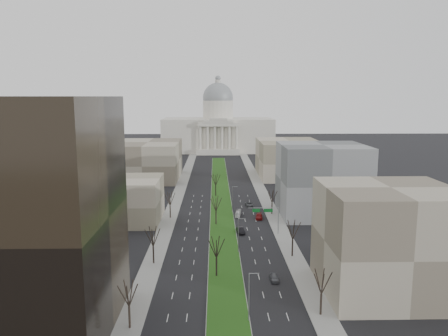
{
  "coord_description": "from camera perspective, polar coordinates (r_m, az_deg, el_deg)",
  "views": [
    {
      "loc": [
        -2.23,
        -52.86,
        39.97
      ],
      "look_at": [
        1.07,
        106.71,
        13.76
      ],
      "focal_mm": 35.0,
      "sensor_mm": 36.0,
      "label": 1
    }
  ],
  "objects": [
    {
      "name": "building_glass_tower",
      "position": [
        81.41,
        -26.57,
        -5.88
      ],
      "size": [
        34.0,
        30.0,
        40.0
      ],
      "primitive_type": "cube",
      "color": "black",
      "rests_on": "ground"
    },
    {
      "name": "streetlamp_median_a",
      "position": [
        81.12,
        3.3,
        -16.38
      ],
      "size": [
        1.9,
        0.2,
        9.16
      ],
      "color": "gray",
      "rests_on": "ground"
    },
    {
      "name": "car_black",
      "position": [
        130.38,
        2.16,
        -8.14
      ],
      "size": [
        2.66,
        5.42,
        1.71
      ],
      "primitive_type": "imported",
      "rotation": [
        0.0,
        0.0,
        0.17
      ],
      "color": "black",
      "rests_on": "ground"
    },
    {
      "name": "tree_median_b",
      "position": [
        136.89,
        -1.06,
        -4.61
      ],
      "size": [
        5.4,
        5.4,
        9.72
      ],
      "color": "black",
      "rests_on": "ground"
    },
    {
      "name": "streetlamp_median_b",
      "position": [
        113.6,
        1.92,
        -8.71
      ],
      "size": [
        1.9,
        0.2,
        9.16
      ],
      "color": "gray",
      "rests_on": "ground"
    },
    {
      "name": "car_grey_near",
      "position": [
        99.22,
        6.58,
        -14.04
      ],
      "size": [
        1.73,
        4.27,
        1.45
      ],
      "primitive_type": "imported",
      "rotation": [
        0.0,
        0.0,
        0.0
      ],
      "color": "#515359",
      "rests_on": "ground"
    },
    {
      "name": "tree_right_far",
      "position": [
        149.93,
        6.3,
        -3.62
      ],
      "size": [
        5.04,
        5.04,
        9.07
      ],
      "color": "black",
      "rests_on": "ground"
    },
    {
      "name": "tree_left_near",
      "position": [
        79.73,
        -12.36,
        -15.64
      ],
      "size": [
        5.1,
        5.1,
        9.18
      ],
      "color": "black",
      "rests_on": "ground"
    },
    {
      "name": "building_far_right",
      "position": [
        223.17,
        8.43,
        1.25
      ],
      "size": [
        30.0,
        40.0,
        18.0
      ],
      "primitive_type": "cube",
      "color": "gray",
      "rests_on": "ground"
    },
    {
      "name": "box_van",
      "position": [
        148.2,
        1.86,
        -5.96
      ],
      "size": [
        2.51,
        6.66,
        1.81
      ],
      "primitive_type": "imported",
      "rotation": [
        0.0,
        0.0,
        -0.16
      ],
      "color": "white",
      "rests_on": "ground"
    },
    {
      "name": "capitol",
      "position": [
        323.32,
        -0.79,
        5.13
      ],
      "size": [
        80.0,
        46.0,
        55.0
      ],
      "color": "beige",
      "rests_on": "ground"
    },
    {
      "name": "mast_arm_signs",
      "position": [
        128.43,
        5.92,
        -6.01
      ],
      "size": [
        9.12,
        0.24,
        8.09
      ],
      "color": "gray",
      "rests_on": "ground"
    },
    {
      "name": "building_tan_right",
      "position": [
        96.34,
        20.58,
        -8.79
      ],
      "size": [
        26.0,
        24.0,
        22.0
      ],
      "primitive_type": "cube",
      "color": "#786D5C",
      "rests_on": "ground"
    },
    {
      "name": "tree_median_a",
      "position": [
        98.54,
        -1.0,
        -10.22
      ],
      "size": [
        5.4,
        5.4,
        9.72
      ],
      "color": "black",
      "rests_on": "ground"
    },
    {
      "name": "building_far_left",
      "position": [
        217.58,
        -9.84,
        1.0
      ],
      "size": [
        30.0,
        40.0,
        18.0
      ],
      "primitive_type": "cube",
      "color": "#786D5C",
      "rests_on": "ground"
    },
    {
      "name": "streetlamp_median_c",
      "position": [
        152.1,
        1.11,
        -4.04
      ],
      "size": [
        1.9,
        0.2,
        9.16
      ],
      "color": "gray",
      "rests_on": "ground"
    },
    {
      "name": "car_grey_far",
      "position": [
        161.41,
        3.32,
        -4.77
      ],
      "size": [
        2.76,
        5.32,
        1.43
      ],
      "primitive_type": "imported",
      "rotation": [
        0.0,
        0.0,
        0.08
      ],
      "color": "#4E5156",
      "rests_on": "ground"
    },
    {
      "name": "tree_median_c",
      "position": [
        175.97,
        -1.09,
        -1.48
      ],
      "size": [
        5.4,
        5.4,
        9.72
      ],
      "color": "black",
      "rests_on": "ground"
    },
    {
      "name": "tree_right_near",
      "position": [
        84.19,
        12.65,
        -14.2
      ],
      "size": [
        5.16,
        5.16,
        9.29
      ],
      "color": "black",
      "rests_on": "ground"
    },
    {
      "name": "tree_left_mid",
      "position": [
        107.16,
        -9.26,
        -8.72
      ],
      "size": [
        5.4,
        5.4,
        9.72
      ],
      "color": "black",
      "rests_on": "ground"
    },
    {
      "name": "sidewalk_left",
      "position": [
        153.9,
        -6.87,
        -5.77
      ],
      "size": [
        5.0,
        330.0,
        0.15
      ],
      "primitive_type": "cube",
      "color": "gray",
      "rests_on": "ground"
    },
    {
      "name": "tree_left_far",
      "position": [
        145.47,
        -7.08,
        -3.91
      ],
      "size": [
        5.28,
        5.28,
        9.5
      ],
      "color": "black",
      "rests_on": "ground"
    },
    {
      "name": "building_beige_left",
      "position": [
        145.04,
        -13.43,
        -4.07
      ],
      "size": [
        26.0,
        22.0,
        14.0
      ],
      "primitive_type": "cube",
      "color": "gray",
      "rests_on": "ground"
    },
    {
      "name": "ground",
      "position": [
        177.43,
        -0.44,
        -3.69
      ],
      "size": [
        600.0,
        600.0,
        0.0
      ],
      "primitive_type": "plane",
      "color": "black",
      "rests_on": "ground"
    },
    {
      "name": "building_grey_right",
      "position": [
        151.92,
        12.64,
        -1.51
      ],
      "size": [
        28.0,
        26.0,
        24.0
      ],
      "primitive_type": "cube",
      "color": "slate",
      "rests_on": "ground"
    },
    {
      "name": "sidewalk_right",
      "position": [
        154.41,
        6.23,
        -5.7
      ],
      "size": [
        5.0,
        330.0,
        0.15
      ],
      "primitive_type": "cube",
      "color": "gray",
      "rests_on": "ground"
    },
    {
      "name": "tree_right_mid",
      "position": [
        111.58,
        8.98,
        -7.9
      ],
      "size": [
        5.52,
        5.52,
        9.94
      ],
      "color": "black",
      "rests_on": "ground"
    },
    {
      "name": "median",
      "position": [
        176.42,
        -0.43,
        -3.74
      ],
      "size": [
        8.0,
        222.03,
        0.2
      ],
      "color": "#999993",
      "rests_on": "ground"
    },
    {
      "name": "car_red",
      "position": [
        145.62,
        4.6,
        -6.31
      ],
      "size": [
        2.84,
        5.75,
        1.61
      ],
      "primitive_type": "imported",
      "rotation": [
        0.0,
        0.0,
        -0.11
      ],
      "color": "maroon",
      "rests_on": "ground"
    }
  ]
}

